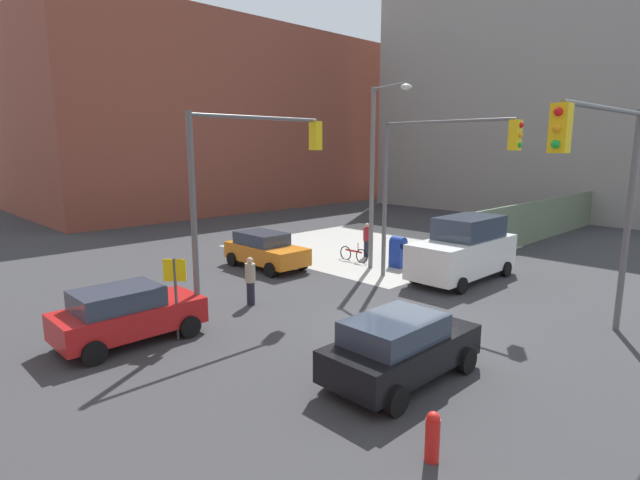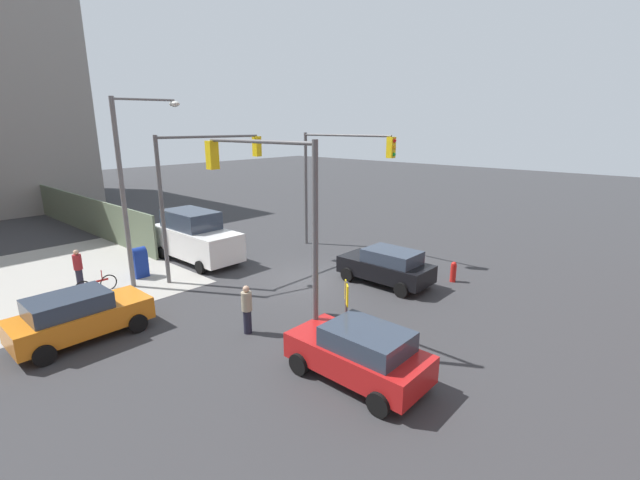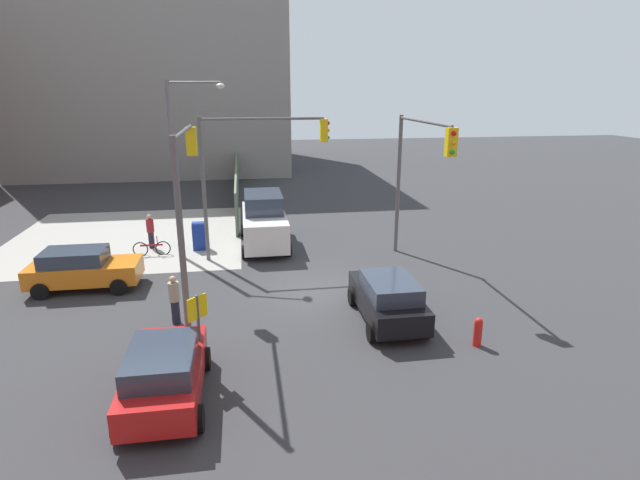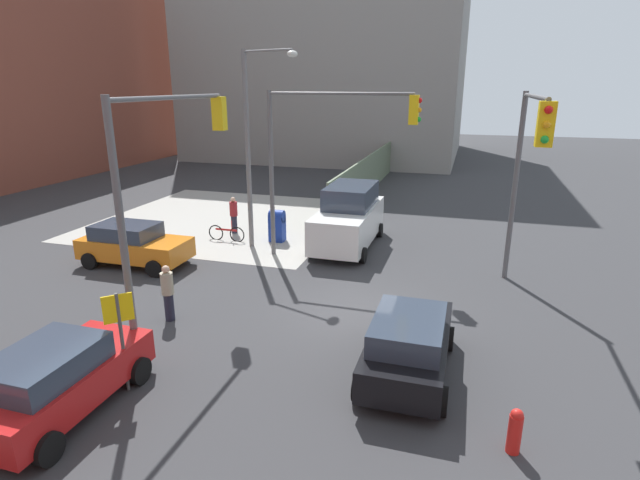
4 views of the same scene
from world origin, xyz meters
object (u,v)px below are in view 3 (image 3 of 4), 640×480
at_px(van_white_delivery, 264,221).
at_px(street_lamp_corner, 181,157).
at_px(fire_hydrant, 478,331).
at_px(sedan_black, 388,298).
at_px(sedan_red, 165,372).
at_px(bicycle_leaning_on_fence, 152,248).
at_px(traffic_signal_nw_corner, 186,192).
at_px(mailbox_blue, 199,235).
at_px(traffic_signal_se_corner, 417,163).
at_px(pedestrian_crossing, 175,299).
at_px(pedestrian_waiting, 151,231).
at_px(traffic_signal_ne_corner, 253,159).
at_px(coupe_orange, 83,268).

bearing_deg(van_white_delivery, street_lamp_corner, 110.32).
distance_m(fire_hydrant, sedan_black, 3.11).
xyz_separation_m(sedan_red, van_white_delivery, (12.95, -3.11, 0.44)).
xyz_separation_m(fire_hydrant, bicycle_leaning_on_fence, (10.60, 11.40, -0.14)).
bearing_deg(traffic_signal_nw_corner, van_white_delivery, -16.87).
bearing_deg(bicycle_leaning_on_fence, sedan_red, -169.32).
bearing_deg(fire_hydrant, mailbox_blue, 39.40).
xyz_separation_m(traffic_signal_se_corner, fire_hydrant, (-7.16, 0.30, -4.18)).
bearing_deg(fire_hydrant, street_lamp_corner, 43.74).
bearing_deg(traffic_signal_se_corner, pedestrian_crossing, 113.20).
xyz_separation_m(van_white_delivery, pedestrian_waiting, (0.37, 5.60, -0.38)).
distance_m(traffic_signal_ne_corner, van_white_delivery, 3.91).
xyz_separation_m(street_lamp_corner, bicycle_leaning_on_fence, (0.52, 1.75, -4.35)).
xyz_separation_m(mailbox_blue, van_white_delivery, (0.23, -3.20, 0.52)).
bearing_deg(coupe_orange, pedestrian_waiting, -19.43).
distance_m(traffic_signal_nw_corner, coupe_orange, 7.35).
xyz_separation_m(coupe_orange, sedan_red, (-8.28, -4.26, -0.00)).
height_order(van_white_delivery, bicycle_leaning_on_fence, van_white_delivery).
distance_m(sedan_red, pedestrian_waiting, 13.55).
bearing_deg(sedan_red, sedan_black, -62.17).
height_order(traffic_signal_se_corner, sedan_red, traffic_signal_se_corner).
distance_m(fire_hydrant, coupe_orange, 14.99).
xyz_separation_m(traffic_signal_se_corner, coupe_orange, (-0.40, 13.68, -3.82)).
bearing_deg(bicycle_leaning_on_fence, coupe_orange, 152.71).
distance_m(traffic_signal_se_corner, pedestrian_waiting, 13.32).
distance_m(van_white_delivery, bicycle_leaning_on_fence, 5.54).
bearing_deg(pedestrian_crossing, van_white_delivery, -76.53).
xyz_separation_m(van_white_delivery, bicycle_leaning_on_fence, (-0.83, 5.40, -0.93)).
height_order(sedan_black, pedestrian_waiting, pedestrian_waiting).
relative_size(traffic_signal_se_corner, van_white_delivery, 1.20).
bearing_deg(bicycle_leaning_on_fence, sedan_black, -132.99).
xyz_separation_m(mailbox_blue, pedestrian_waiting, (0.60, 2.40, 0.14)).
distance_m(traffic_signal_nw_corner, fire_hydrant, 9.96).
bearing_deg(fire_hydrant, traffic_signal_nw_corner, 73.77).
relative_size(traffic_signal_ne_corner, coupe_orange, 1.56).
distance_m(traffic_signal_se_corner, sedan_black, 6.85).
bearing_deg(traffic_signal_se_corner, traffic_signal_nw_corner, 117.19).
distance_m(fire_hydrant, pedestrian_waiting, 16.55).
relative_size(coupe_orange, pedestrian_crossing, 2.42).
bearing_deg(van_white_delivery, bicycle_leaning_on_fence, 98.79).
distance_m(mailbox_blue, pedestrian_crossing, 8.20).
relative_size(fire_hydrant, van_white_delivery, 0.17).
bearing_deg(pedestrian_waiting, traffic_signal_se_corner, 42.67).
bearing_deg(mailbox_blue, bicycle_leaning_on_fence, 105.28).
relative_size(traffic_signal_se_corner, fire_hydrant, 6.91).
xyz_separation_m(traffic_signal_ne_corner, sedan_black, (-7.41, -4.21, -3.81)).
relative_size(traffic_signal_nw_corner, mailbox_blue, 4.55).
relative_size(traffic_signal_ne_corner, fire_hydrant, 6.91).
bearing_deg(traffic_signal_nw_corner, bicycle_leaning_on_fence, 18.48).
bearing_deg(pedestrian_crossing, pedestrian_waiting, -40.54).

